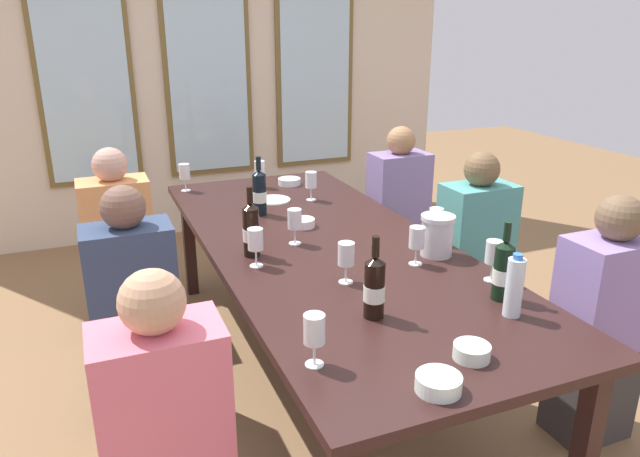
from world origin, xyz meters
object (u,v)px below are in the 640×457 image
(tasting_bowl_0, at_px, (303,223))
(wine_glass_2, at_px, (295,220))
(dining_table, at_px, (326,254))
(tasting_bowl_3, at_px, (289,181))
(metal_pitcher, at_px, (437,235))
(seated_person_1, at_px, (601,327))
(seated_person_4, at_px, (120,248))
(seated_person_0, at_px, (167,446))
(wine_glass_8, at_px, (260,169))
(wine_glass_9, at_px, (255,240))
(wine_bottle_3, at_px, (259,192))
(wine_glass_0, at_px, (346,256))
(wine_bottle_1, at_px, (251,230))
(wine_glass_6, at_px, (436,219))
(wine_glass_1, at_px, (494,253))
(wine_glass_3, at_px, (184,173))
(wine_bottle_2, at_px, (374,287))
(tasting_bowl_2, at_px, (472,352))
(water_bottle, at_px, (514,287))
(seated_person_3, at_px, (474,255))
(wine_glass_7, at_px, (314,332))
(wine_glass_5, at_px, (311,181))
(seated_person_5, at_px, (398,212))
(tasting_bowl_1, at_px, (438,383))
(white_plate_0, at_px, (273,200))
(wine_bottle_0, at_px, (503,270))
(wine_glass_4, at_px, (417,238))

(tasting_bowl_0, relative_size, wine_glass_2, 0.73)
(dining_table, height_order, tasting_bowl_3, tasting_bowl_3)
(metal_pitcher, height_order, seated_person_1, seated_person_1)
(seated_person_4, bearing_deg, seated_person_0, -90.00)
(seated_person_0, bearing_deg, tasting_bowl_3, 61.07)
(wine_glass_8, bearing_deg, wine_glass_9, -107.67)
(dining_table, relative_size, seated_person_4, 2.43)
(wine_bottle_3, bearing_deg, wine_glass_0, -86.37)
(wine_bottle_3, bearing_deg, wine_bottle_1, -110.18)
(wine_glass_6, height_order, seated_person_4, seated_person_4)
(wine_glass_1, bearing_deg, tasting_bowl_0, 117.51)
(wine_glass_3, bearing_deg, tasting_bowl_0, -64.47)
(wine_glass_0, xyz_separation_m, wine_glass_6, (0.59, 0.26, 0.00))
(dining_table, height_order, wine_bottle_2, wine_bottle_2)
(tasting_bowl_2, bearing_deg, wine_glass_9, 113.24)
(wine_bottle_3, height_order, seated_person_0, seated_person_0)
(wine_bottle_2, height_order, wine_glass_3, wine_bottle_2)
(water_bottle, xyz_separation_m, seated_person_3, (0.57, 0.97, -0.33))
(wine_bottle_3, xyz_separation_m, seated_person_0, (-0.74, -1.46, -0.34))
(tasting_bowl_0, distance_m, wine_glass_6, 0.69)
(wine_glass_9, bearing_deg, wine_glass_8, 72.33)
(wine_glass_1, relative_size, seated_person_4, 0.16)
(seated_person_3, bearing_deg, tasting_bowl_0, 165.76)
(wine_glass_7, bearing_deg, wine_glass_9, 86.17)
(wine_bottle_1, xyz_separation_m, wine_glass_7, (-0.07, -0.95, -0.01))
(wine_bottle_1, relative_size, wine_glass_6, 1.87)
(wine_glass_5, bearing_deg, seated_person_5, 14.75)
(dining_table, relative_size, wine_bottle_1, 8.31)
(seated_person_1, relative_size, seated_person_4, 1.00)
(tasting_bowl_0, distance_m, tasting_bowl_1, 1.51)
(wine_bottle_1, distance_m, wine_bottle_2, 0.78)
(wine_glass_2, bearing_deg, white_plate_0, 80.40)
(wine_glass_9, xyz_separation_m, seated_person_1, (1.30, -0.71, -0.34))
(tasting_bowl_1, xyz_separation_m, seated_person_5, (1.07, 2.12, -0.24))
(wine_bottle_3, relative_size, water_bottle, 1.36)
(tasting_bowl_3, height_order, wine_glass_6, wine_glass_6)
(wine_bottle_0, xyz_separation_m, wine_glass_4, (-0.13, 0.42, 0.00))
(tasting_bowl_1, distance_m, wine_glass_1, 0.86)
(wine_bottle_0, distance_m, water_bottle, 0.14)
(metal_pitcher, height_order, seated_person_3, seated_person_3)
(white_plate_0, xyz_separation_m, wine_glass_4, (0.28, -1.17, 0.12))
(tasting_bowl_2, relative_size, wine_glass_1, 0.68)
(tasting_bowl_1, xyz_separation_m, wine_glass_6, (0.66, 1.04, 0.10))
(tasting_bowl_0, bearing_deg, metal_pitcher, -54.52)
(white_plate_0, relative_size, tasting_bowl_3, 1.43)
(wine_bottle_2, xyz_separation_m, seated_person_5, (1.04, 1.65, -0.33))
(wine_bottle_1, xyz_separation_m, wine_glass_8, (0.38, 1.12, -0.00))
(dining_table, xyz_separation_m, wine_glass_4, (0.26, -0.40, 0.18))
(tasting_bowl_0, xyz_separation_m, water_bottle, (0.36, -1.21, 0.09))
(seated_person_3, relative_size, seated_person_5, 1.00)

